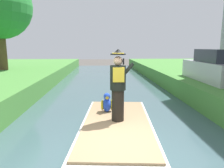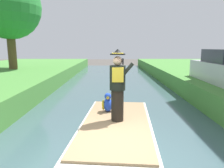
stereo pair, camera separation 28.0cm
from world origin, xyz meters
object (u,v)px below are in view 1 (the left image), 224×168
object	(u,v)px
boat	(117,133)
person_pirate	(118,86)
parked_car_silver	(216,68)
parrot_plush	(107,104)

from	to	relation	value
boat	person_pirate	size ratio (longest dim) A/B	2.34
person_pirate	boat	bearing A→B (deg)	-102.69
person_pirate	parked_car_silver	distance (m)	6.75
person_pirate	parked_car_silver	bearing A→B (deg)	51.72
boat	parked_car_silver	bearing A→B (deg)	41.59
parrot_plush	parked_car_silver	world-z (taller)	parked_car_silver
person_pirate	parrot_plush	distance (m)	1.06
person_pirate	parrot_plush	bearing A→B (deg)	119.61
person_pirate	parrot_plush	size ratio (longest dim) A/B	3.25
boat	person_pirate	distance (m)	1.24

